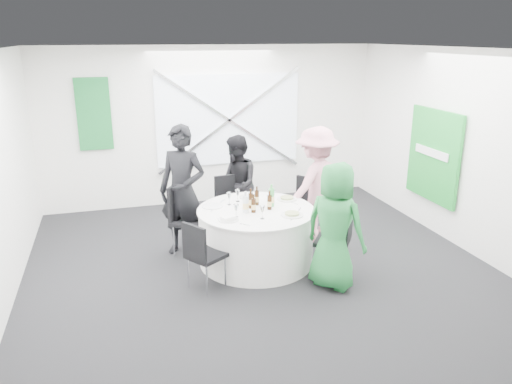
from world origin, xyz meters
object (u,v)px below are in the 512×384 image
object	(u,v)px
clear_water_bottle	(246,204)
person_woman_pink	(316,185)
chair_front_left	(201,251)
chair_back	(230,201)
person_woman_green	(335,226)
chair_front_right	(339,235)
person_man_back	(237,185)
banquet_table	(256,236)
person_man_back_left	(183,191)
chair_back_right	(303,203)
chair_back_left	(184,214)
green_water_bottle	(271,198)

from	to	relation	value
clear_water_bottle	person_woman_pink	bearing A→B (deg)	26.23
chair_front_left	chair_back	bearing A→B (deg)	-58.10
person_woman_pink	person_woman_green	xyz separation A→B (m)	(-0.36, -1.44, -0.07)
chair_front_right	person_man_back	world-z (taller)	person_man_back
person_woman_pink	person_woman_green	distance (m)	1.49
banquet_table	person_woman_pink	size ratio (longest dim) A/B	0.91
chair_front_right	person_woman_green	distance (m)	0.41
chair_front_right	person_man_back_left	size ratio (longest dim) A/B	0.50
chair_back	person_woman_pink	bearing A→B (deg)	-29.61
chair_back_right	person_woman_green	bearing A→B (deg)	-43.59
person_woman_pink	chair_back_left	bearing A→B (deg)	-27.45
chair_back_left	person_man_back	world-z (taller)	person_man_back
person_man_back	clear_water_bottle	size ratio (longest dim) A/B	5.37
chair_front_right	chair_front_left	world-z (taller)	chair_front_right
chair_front_right	chair_front_left	bearing A→B (deg)	-57.44
clear_water_bottle	person_man_back_left	bearing A→B (deg)	138.04
chair_back_right	clear_water_bottle	world-z (taller)	clear_water_bottle
banquet_table	person_man_back	distance (m)	1.23
chair_back_left	person_woman_pink	world-z (taller)	person_woman_pink
chair_back_right	clear_water_bottle	distance (m)	1.37
chair_front_left	person_man_back	world-z (taller)	person_man_back
green_water_bottle	banquet_table	bearing A→B (deg)	-164.06
person_woman_green	green_water_bottle	size ratio (longest dim) A/B	5.17
chair_back_right	person_woman_green	xyz separation A→B (m)	(-0.22, -1.58, 0.24)
chair_front_right	person_woman_green	size ratio (longest dim) A/B	0.59
chair_back	clear_water_bottle	world-z (taller)	clear_water_bottle
chair_back_right	chair_front_left	world-z (taller)	chair_back_right
chair_back_right	banquet_table	bearing A→B (deg)	-90.00
person_man_back_left	person_woman_green	distance (m)	2.18
banquet_table	person_man_back	xyz separation A→B (m)	(0.03, 1.17, 0.38)
green_water_bottle	person_man_back_left	bearing A→B (deg)	155.53
chair_back_right	person_man_back	bearing A→B (deg)	-154.42
person_woman_pink	banquet_table	bearing A→B (deg)	0.00
chair_back	chair_back_right	distance (m)	1.12
chair_back	person_man_back	bearing A→B (deg)	32.35
chair_back_left	person_man_back_left	bearing A→B (deg)	98.79
green_water_bottle	clear_water_bottle	size ratio (longest dim) A/B	1.07
person_man_back_left	clear_water_bottle	world-z (taller)	person_man_back_left
chair_back	green_water_bottle	xyz separation A→B (m)	(0.34, -0.99, 0.34)
person_man_back	person_woman_green	size ratio (longest dim) A/B	0.97
chair_back_right	chair_front_left	distance (m)	2.17
chair_back_left	chair_front_right	distance (m)	2.15
banquet_table	chair_front_right	bearing A→B (deg)	-35.18
person_woman_pink	clear_water_bottle	size ratio (longest dim) A/B	6.03
chair_back	green_water_bottle	world-z (taller)	green_water_bottle
chair_front_left	person_woman_green	size ratio (longest dim) A/B	0.56
person_woman_green	green_water_bottle	distance (m)	1.09
banquet_table	person_man_back	bearing A→B (deg)	88.32
person_woman_pink	clear_water_bottle	distance (m)	1.38
green_water_bottle	chair_front_right	bearing A→B (deg)	-46.35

